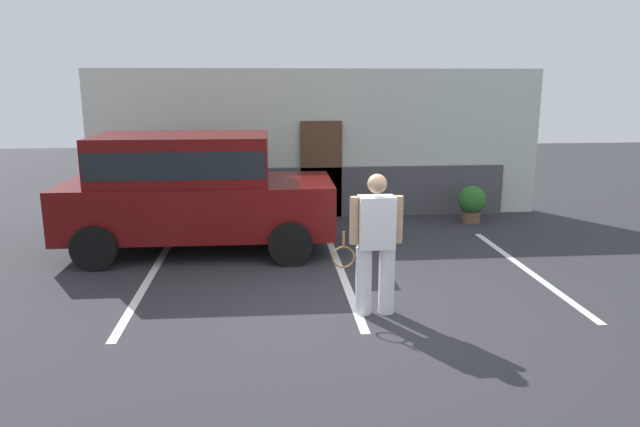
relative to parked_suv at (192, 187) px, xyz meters
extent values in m
plane|color=#2D2D33|center=(2.43, -3.05, -1.15)|extent=(40.00, 40.00, 0.00)
cube|color=silver|center=(-0.53, -1.55, -1.14)|extent=(0.12, 4.40, 0.01)
cube|color=silver|center=(2.43, -1.55, -1.14)|extent=(0.12, 4.40, 0.01)
cube|color=silver|center=(5.38, -1.55, -1.14)|extent=(0.12, 4.40, 0.01)
cube|color=silver|center=(2.43, 2.65, 0.45)|extent=(9.82, 0.30, 3.19)
cube|color=#4C4C51|center=(2.43, 2.45, -0.60)|extent=(8.25, 0.10, 1.10)
cube|color=brown|center=(2.46, 2.43, -0.10)|extent=(0.90, 0.06, 2.10)
cube|color=#590C0C|center=(0.11, 0.00, -0.35)|extent=(4.62, 1.95, 0.90)
cube|color=#590C0C|center=(-0.14, 0.00, 0.50)|extent=(2.92, 1.79, 0.80)
cube|color=black|center=(-0.14, 0.00, 0.48)|extent=(2.86, 1.81, 0.44)
cylinder|color=black|center=(1.67, 0.93, -0.79)|extent=(0.72, 0.27, 0.72)
cylinder|color=black|center=(1.65, -0.97, -0.79)|extent=(0.72, 0.27, 0.72)
cylinder|color=black|center=(-1.43, 0.97, -0.79)|extent=(0.72, 0.27, 0.72)
cylinder|color=black|center=(-1.45, -0.93, -0.79)|extent=(0.72, 0.27, 0.72)
cylinder|color=white|center=(2.80, -3.10, -0.70)|extent=(0.21, 0.21, 0.88)
cylinder|color=white|center=(2.50, -3.11, -0.70)|extent=(0.21, 0.21, 0.88)
cube|color=white|center=(2.65, -3.10, 0.07)|extent=(0.45, 0.29, 0.66)
sphere|color=tan|center=(2.65, -3.10, 0.55)|extent=(0.24, 0.24, 0.24)
cylinder|color=tan|center=(2.93, -3.10, 0.09)|extent=(0.11, 0.11, 0.60)
cylinder|color=tan|center=(2.36, -3.11, 0.09)|extent=(0.11, 0.11, 0.60)
torus|color=olive|center=(2.24, -3.06, -0.39)|extent=(0.37, 0.03, 0.37)
cylinder|color=olive|center=(2.24, -3.06, -0.16)|extent=(0.03, 0.03, 0.20)
cylinder|color=brown|center=(5.60, 1.65, -1.03)|extent=(0.38, 0.38, 0.23)
sphere|color=#2D6B28|center=(5.60, 1.65, -0.66)|extent=(0.59, 0.59, 0.59)
camera|label=1|loc=(1.30, -10.13, 1.79)|focal=32.87mm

